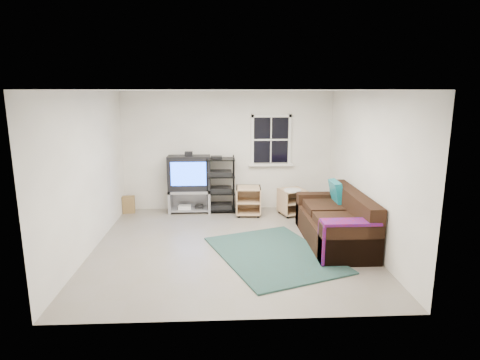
{
  "coord_description": "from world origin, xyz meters",
  "views": [
    {
      "loc": [
        -0.16,
        -6.47,
        2.58
      ],
      "look_at": [
        0.18,
        0.4,
        1.06
      ],
      "focal_mm": 30.0,
      "sensor_mm": 36.0,
      "label": 1
    }
  ],
  "objects": [
    {
      "name": "av_rack",
      "position": [
        -0.16,
        2.06,
        0.53
      ],
      "size": [
        0.61,
        0.44,
        1.22
      ],
      "color": "black",
      "rests_on": "ground"
    },
    {
      "name": "side_table_right",
      "position": [
        1.35,
        1.73,
        0.32
      ],
      "size": [
        0.63,
        0.63,
        0.58
      ],
      "rotation": [
        0.0,
        0.0,
        0.3
      ],
      "color": "tan",
      "rests_on": "ground"
    },
    {
      "name": "room",
      "position": [
        0.95,
        2.27,
        1.48
      ],
      "size": [
        4.6,
        4.62,
        4.6
      ],
      "color": "gray",
      "rests_on": "ground"
    },
    {
      "name": "tv_unit",
      "position": [
        -0.84,
        2.05,
        0.73
      ],
      "size": [
        0.91,
        0.45,
        1.33
      ],
      "color": "#929299",
      "rests_on": "ground"
    },
    {
      "name": "sofa",
      "position": [
        1.84,
        0.08,
        0.34
      ],
      "size": [
        0.94,
        2.13,
        0.97
      ],
      "color": "black",
      "rests_on": "ground"
    },
    {
      "name": "side_table_left",
      "position": [
        0.42,
        1.79,
        0.32
      ],
      "size": [
        0.54,
        0.54,
        0.61
      ],
      "rotation": [
        0.0,
        0.0,
        -0.05
      ],
      "color": "tan",
      "rests_on": "ground"
    },
    {
      "name": "shag_rug",
      "position": [
        0.68,
        -0.44,
        0.01
      ],
      "size": [
        2.29,
        2.65,
        0.03
      ],
      "primitive_type": "cube",
      "rotation": [
        0.0,
        0.0,
        0.35
      ],
      "color": "black",
      "rests_on": "ground"
    },
    {
      "name": "paper_bag",
      "position": [
        -2.17,
        2.03,
        0.18
      ],
      "size": [
        0.28,
        0.2,
        0.37
      ],
      "primitive_type": "cube",
      "rotation": [
        0.0,
        0.0,
        0.13
      ],
      "color": "olive",
      "rests_on": "ground"
    }
  ]
}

